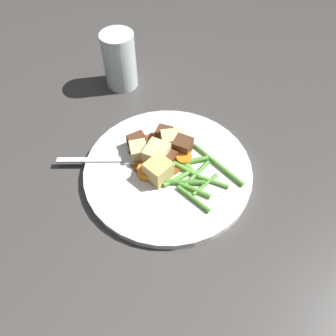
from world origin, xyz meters
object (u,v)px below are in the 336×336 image
at_px(potato_chunk_3, 158,153).
at_px(meat_chunk_3, 164,134).
at_px(carrot_slice_3, 147,171).
at_px(fork, 112,160).
at_px(meat_chunk_2, 168,158).
at_px(carrot_slice_0, 155,148).
at_px(potato_chunk_2, 173,140).
at_px(carrot_slice_2, 184,158).
at_px(water_glass, 120,60).
at_px(meat_chunk_1, 138,144).
at_px(dinner_plate, 168,170).
at_px(meat_chunk_0, 183,146).
at_px(potato_chunk_1, 159,171).
at_px(potato_chunk_0, 139,151).
at_px(carrot_slice_1, 165,169).

distance_m(potato_chunk_3, meat_chunk_3, 0.05).
height_order(carrot_slice_3, fork, carrot_slice_3).
bearing_deg(potato_chunk_3, meat_chunk_2, -158.15).
relative_size(carrot_slice_0, potato_chunk_2, 0.65).
height_order(carrot_slice_2, water_glass, water_glass).
bearing_deg(meat_chunk_2, potato_chunk_3, 21.85).
xyz_separation_m(meat_chunk_1, meat_chunk_3, (-0.02, -0.05, -0.00)).
xyz_separation_m(carrot_slice_0, potato_chunk_3, (-0.02, 0.01, 0.01)).
distance_m(meat_chunk_2, fork, 0.10).
bearing_deg(dinner_plate, potato_chunk_3, -9.36).
distance_m(potato_chunk_3, water_glass, 0.24).
xyz_separation_m(carrot_slice_0, meat_chunk_0, (-0.04, -0.03, 0.01)).
height_order(potato_chunk_1, fork, potato_chunk_1).
bearing_deg(water_glass, dinner_plate, 152.68).
height_order(dinner_plate, meat_chunk_0, meat_chunk_0).
bearing_deg(potato_chunk_1, carrot_slice_3, 22.96).
relative_size(dinner_plate, carrot_slice_2, 10.50).
bearing_deg(water_glass, potato_chunk_2, 159.83).
height_order(dinner_plate, potato_chunk_3, potato_chunk_3).
relative_size(carrot_slice_3, meat_chunk_1, 0.98).
distance_m(potato_chunk_0, potato_chunk_3, 0.03).
height_order(potato_chunk_1, meat_chunk_2, potato_chunk_1).
distance_m(carrot_slice_2, water_glass, 0.26).
height_order(carrot_slice_1, fork, carrot_slice_1).
height_order(carrot_slice_0, meat_chunk_2, meat_chunk_2).
xyz_separation_m(meat_chunk_0, meat_chunk_3, (0.04, -0.00, -0.00)).
distance_m(dinner_plate, meat_chunk_0, 0.05).
bearing_deg(carrot_slice_2, carrot_slice_0, 13.52).
distance_m(dinner_plate, potato_chunk_3, 0.03).
bearing_deg(meat_chunk_3, potato_chunk_3, 119.53).
xyz_separation_m(dinner_plate, fork, (0.08, 0.05, 0.01)).
bearing_deg(carrot_slice_3, potato_chunk_1, -157.04).
relative_size(dinner_plate, meat_chunk_2, 11.61).
bearing_deg(meat_chunk_2, carrot_slice_0, -8.77).
height_order(carrot_slice_1, meat_chunk_3, meat_chunk_3).
bearing_deg(potato_chunk_0, potato_chunk_3, -152.47).
xyz_separation_m(potato_chunk_1, water_glass, (0.23, -0.14, 0.03)).
xyz_separation_m(carrot_slice_3, potato_chunk_1, (-0.02, -0.01, 0.01)).
relative_size(carrot_slice_0, carrot_slice_2, 0.94).
xyz_separation_m(meat_chunk_1, water_glass, (0.16, -0.12, 0.03)).
xyz_separation_m(potato_chunk_3, water_glass, (0.21, -0.12, 0.03)).
bearing_deg(meat_chunk_2, water_glass, -26.01).
relative_size(carrot_slice_2, potato_chunk_1, 0.72).
distance_m(carrot_slice_0, potato_chunk_1, 0.06).
relative_size(carrot_slice_0, water_glass, 0.22).
height_order(meat_chunk_2, fork, meat_chunk_2).
relative_size(carrot_slice_2, potato_chunk_2, 0.69).
distance_m(carrot_slice_2, meat_chunk_0, 0.02).
bearing_deg(meat_chunk_3, carrot_slice_2, 162.93).
xyz_separation_m(meat_chunk_0, fork, (0.08, 0.10, -0.01)).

